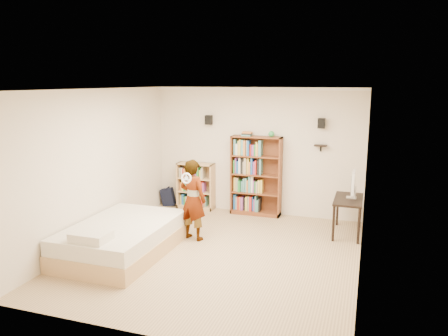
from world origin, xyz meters
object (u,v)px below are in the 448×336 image
Objects in this scene: low_bookshelf at (196,186)px; person at (193,200)px; tall_bookshelf at (256,176)px; computer_desk at (347,216)px; daybed at (122,235)px.

low_bookshelf is 0.70× the size of person.
tall_bookshelf is 1.63× the size of low_bookshelf.
computer_desk is at bearing -18.77° from tall_bookshelf.
person is (-0.70, -1.81, -0.11)m from tall_bookshelf.
person is (0.69, -1.81, 0.22)m from low_bookshelf.
tall_bookshelf is 2.11m from computer_desk.
person is (-2.64, -1.16, 0.39)m from computer_desk.
daybed is 1.39m from person.
computer_desk is 0.46× the size of daybed.
tall_bookshelf is at bearing 61.27° from daybed.
low_bookshelf is at bearing 168.78° from computer_desk.
low_bookshelf is at bearing -54.28° from person.
tall_bookshelf reaches higher than person.
computer_desk is (1.94, -0.66, -0.50)m from tall_bookshelf.
low_bookshelf is 2.84m from daybed.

